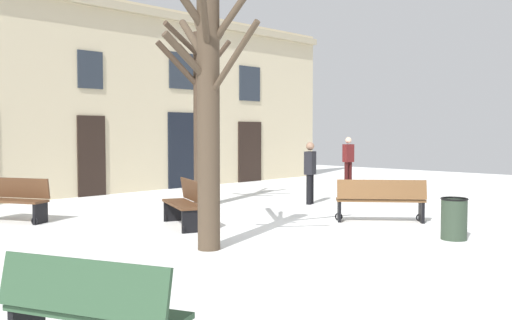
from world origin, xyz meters
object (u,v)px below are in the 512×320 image
object	(u,v)px
tree_foreground	(200,109)
bench_far_corner	(92,311)
bench_back_to_back_left	(13,200)
litter_bin	(454,218)
person_strolling	(310,170)
bench_facing_shops	(381,199)
person_crossing_plaza	(348,158)
tree_left_of_center	(208,102)
bench_near_lamp	(186,203)

from	to	relation	value
tree_foreground	bench_far_corner	bearing A→B (deg)	-135.74
bench_back_to_back_left	bench_far_corner	bearing A→B (deg)	-45.71
litter_bin	person_strolling	xyz separation A→B (m)	(2.08, 4.92, 0.53)
bench_facing_shops	person_crossing_plaza	size ratio (longest dim) A/B	1.00
litter_bin	bench_back_to_back_left	xyz separation A→B (m)	(-4.62, 7.72, 0.09)
tree_left_of_center	tree_foreground	size ratio (longest dim) A/B	1.03
litter_bin	bench_near_lamp	xyz separation A→B (m)	(-2.44, 4.57, 0.10)
person_crossing_plaza	person_strolling	distance (m)	5.60
bench_far_corner	bench_facing_shops	world-z (taller)	same
bench_facing_shops	person_strolling	size ratio (longest dim) A/B	1.04
bench_far_corner	person_crossing_plaza	size ratio (longest dim) A/B	0.97
litter_bin	bench_back_to_back_left	distance (m)	8.99
tree_left_of_center	person_crossing_plaza	size ratio (longest dim) A/B	2.72
tree_foreground	bench_far_corner	world-z (taller)	tree_foreground
bench_back_to_back_left	bench_facing_shops	size ratio (longest dim) A/B	0.95
tree_foreground	person_strolling	bearing A→B (deg)	-35.36
litter_bin	bench_far_corner	bearing A→B (deg)	-178.16
tree_left_of_center	bench_back_to_back_left	xyz separation A→B (m)	(-1.02, 5.17, -1.95)
tree_foreground	bench_facing_shops	bearing A→B (deg)	-77.24
person_crossing_plaza	bench_far_corner	bearing A→B (deg)	38.46
bench_facing_shops	bench_near_lamp	world-z (taller)	bench_near_lamp
bench_near_lamp	person_crossing_plaza	distance (m)	10.00
bench_far_corner	litter_bin	bearing A→B (deg)	-110.48
bench_facing_shops	tree_left_of_center	bearing A→B (deg)	43.13
bench_back_to_back_left	bench_near_lamp	size ratio (longest dim) A/B	0.96
bench_far_corner	bench_facing_shops	size ratio (longest dim) A/B	0.98
bench_facing_shops	person_strolling	bearing A→B (deg)	-63.37
tree_left_of_center	bench_far_corner	distance (m)	5.05
tree_left_of_center	tree_foreground	bearing A→B (deg)	50.95
tree_left_of_center	bench_facing_shops	bearing A→B (deg)	-7.67
tree_left_of_center	bench_far_corner	xyz separation A→B (m)	(-3.73, -2.78, -1.95)
tree_left_of_center	bench_far_corner	size ratio (longest dim) A/B	2.79
bench_near_lamp	person_strolling	distance (m)	4.55
person_strolling	tree_foreground	bearing A→B (deg)	-55.38
bench_back_to_back_left	bench_facing_shops	distance (m)	7.87
tree_left_of_center	tree_foreground	distance (m)	5.23
tree_left_of_center	person_crossing_plaza	world-z (taller)	tree_left_of_center
tree_foreground	bench_near_lamp	size ratio (longest dim) A/B	2.67
tree_foreground	person_strolling	xyz separation A→B (m)	(2.38, -1.69, -1.59)
litter_bin	person_strolling	size ratio (longest dim) A/B	0.46
person_crossing_plaza	litter_bin	bearing A→B (deg)	56.41
bench_near_lamp	bench_back_to_back_left	bearing A→B (deg)	-121.30
bench_far_corner	person_strolling	xyz separation A→B (m)	(9.41, 5.16, 0.44)
tree_left_of_center	person_strolling	distance (m)	6.33
bench_far_corner	bench_back_to_back_left	world-z (taller)	bench_back_to_back_left
litter_bin	bench_facing_shops	bearing A→B (deg)	69.08
bench_back_to_back_left	person_crossing_plaza	distance (m)	11.83
bench_near_lamp	person_strolling	world-z (taller)	person_strolling
person_crossing_plaza	person_strolling	xyz separation A→B (m)	(-5.11, -2.30, -0.05)
tree_left_of_center	litter_bin	size ratio (longest dim) A/B	6.26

